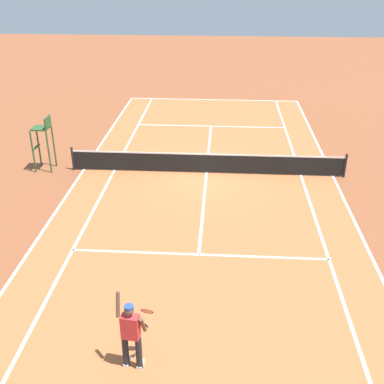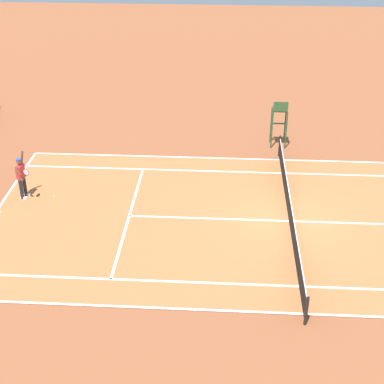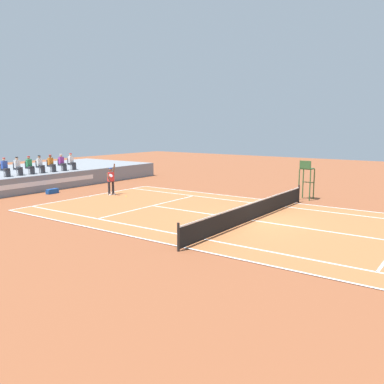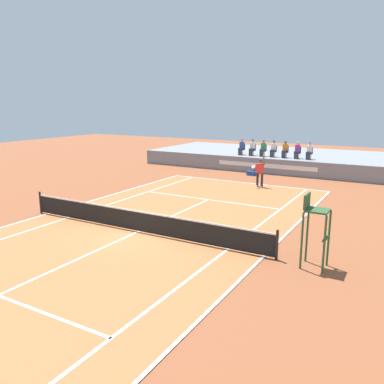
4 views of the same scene
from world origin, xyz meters
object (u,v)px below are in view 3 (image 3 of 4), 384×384
(spectator_seated_5, at_px, (62,163))
(tennis_player, at_px, (111,180))
(spectator_seated_6, at_px, (72,162))
(tennis_ball, at_px, (126,196))
(spectator_seated_4, at_px, (51,164))
(umpire_chair, at_px, (306,175))
(equipment_bag, at_px, (52,191))
(spectator_seated_1, at_px, (18,166))
(spectator_seated_3, at_px, (40,165))
(spectator_seated_2, at_px, (30,165))
(spectator_seated_0, at_px, (5,168))

(spectator_seated_5, relative_size, tennis_player, 0.61)
(spectator_seated_6, height_order, tennis_ball, spectator_seated_6)
(spectator_seated_4, relative_size, tennis_ball, 18.60)
(umpire_chair, height_order, equipment_bag, umpire_chair)
(spectator_seated_1, distance_m, spectator_seated_6, 4.51)
(spectator_seated_4, relative_size, tennis_player, 0.61)
(spectator_seated_3, bearing_deg, spectator_seated_5, 0.00)
(spectator_seated_2, xyz_separation_m, tennis_ball, (2.07, -7.31, -1.76))
(spectator_seated_1, relative_size, spectator_seated_3, 1.00)
(spectator_seated_1, bearing_deg, spectator_seated_0, 180.00)
(spectator_seated_1, bearing_deg, spectator_seated_4, 0.00)
(tennis_player, bearing_deg, equipment_bag, 116.66)
(spectator_seated_4, distance_m, tennis_ball, 7.52)
(spectator_seated_2, relative_size, tennis_ball, 18.60)
(spectator_seated_1, distance_m, tennis_player, 6.74)
(spectator_seated_0, height_order, umpire_chair, spectator_seated_0)
(spectator_seated_1, height_order, spectator_seated_4, same)
(spectator_seated_2, relative_size, umpire_chair, 0.52)
(tennis_ball, bearing_deg, tennis_player, 94.58)
(spectator_seated_3, bearing_deg, spectator_seated_2, 180.00)
(spectator_seated_6, xyz_separation_m, tennis_player, (-1.64, -6.04, -0.80))
(spectator_seated_0, bearing_deg, spectator_seated_1, 0.00)
(spectator_seated_0, bearing_deg, spectator_seated_2, 0.00)
(spectator_seated_3, height_order, spectator_seated_5, same)
(spectator_seated_6, xyz_separation_m, tennis_ball, (-1.54, -7.31, -1.76))
(spectator_seated_4, relative_size, spectator_seated_6, 1.00)
(spectator_seated_4, distance_m, spectator_seated_5, 0.95)
(tennis_player, bearing_deg, spectator_seated_0, 122.08)
(spectator_seated_1, height_order, spectator_seated_3, same)
(spectator_seated_4, height_order, equipment_bag, spectator_seated_4)
(spectator_seated_4, height_order, umpire_chair, spectator_seated_4)
(spectator_seated_0, relative_size, tennis_ball, 18.60)
(umpire_chair, bearing_deg, tennis_player, 117.84)
(spectator_seated_0, height_order, spectator_seated_5, same)
(spectator_seated_2, relative_size, spectator_seated_6, 1.00)
(spectator_seated_4, distance_m, equipment_bag, 3.28)
(spectator_seated_0, distance_m, spectator_seated_5, 4.54)
(spectator_seated_3, bearing_deg, spectator_seated_1, 180.00)
(spectator_seated_5, xyz_separation_m, equipment_bag, (-2.63, -2.30, -1.63))
(spectator_seated_1, relative_size, spectator_seated_2, 1.00)
(umpire_chair, bearing_deg, spectator_seated_6, 103.84)
(spectator_seated_5, bearing_deg, spectator_seated_0, 180.00)
(tennis_ball, height_order, equipment_bag, equipment_bag)
(spectator_seated_4, bearing_deg, spectator_seated_3, 180.00)
(tennis_ball, height_order, umpire_chair, umpire_chair)
(spectator_seated_2, distance_m, tennis_player, 6.40)
(spectator_seated_0, height_order, tennis_ball, spectator_seated_0)
(umpire_chair, bearing_deg, spectator_seated_5, 106.59)
(spectator_seated_1, bearing_deg, spectator_seated_3, 0.00)
(spectator_seated_6, bearing_deg, tennis_player, -105.18)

